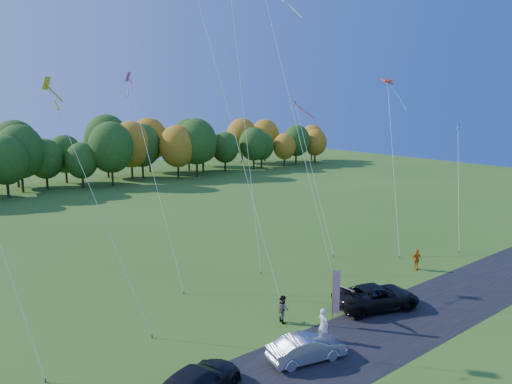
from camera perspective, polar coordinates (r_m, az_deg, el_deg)
ground at (r=32.41m, az=6.91°, el=-13.81°), size 160.00×160.00×0.00m
asphalt_strip at (r=30.06m, az=12.62°, el=-16.02°), size 90.00×6.00×0.01m
tree_line at (r=79.44m, az=-22.92°, el=0.06°), size 116.00×12.00×10.00m
black_suv at (r=33.77m, az=13.62°, el=-11.56°), size 6.19×4.40×1.57m
silver_sedan at (r=27.09m, az=5.79°, el=-17.32°), size 4.36×2.39×1.36m
dark_truck_a at (r=24.24m, az=-6.79°, el=-20.83°), size 5.42×3.48×1.46m
person_tailgate_a at (r=29.01m, az=7.69°, el=-14.79°), size 0.46×0.70×1.91m
person_tailgate_b at (r=31.05m, az=3.10°, el=-13.18°), size 0.83×0.95×1.67m
person_east at (r=41.82m, az=17.86°, el=-7.35°), size 1.05×0.68×1.67m
feather_flag at (r=30.29m, az=9.07°, el=-11.17°), size 0.44×0.24×3.58m
kite_delta_blue at (r=35.06m, az=-3.71°, el=11.25°), size 3.21×10.78×27.51m
kite_parafoil_orange at (r=42.65m, az=-2.03°, el=14.48°), size 6.26×11.84×32.86m
kite_delta_red at (r=38.42m, az=3.78°, el=11.62°), size 2.97×10.28×24.62m
kite_parafoil_rainbow at (r=47.71m, az=15.40°, el=3.35°), size 8.45×7.68×15.66m
kite_diamond_yellow at (r=29.42m, az=-17.48°, el=-1.90°), size 3.77×6.05×14.94m
kite_diamond_green at (r=27.51m, az=-26.09°, el=-9.10°), size 1.64×5.06×9.42m
kite_diamond_white at (r=44.82m, az=6.51°, el=2.16°), size 2.19×7.42×14.12m
kite_diamond_pink at (r=37.28m, az=-12.22°, el=4.48°), size 1.21×7.92×15.71m
kite_diamond_blue_low at (r=49.94m, az=22.13°, el=0.65°), size 6.20×4.65×11.28m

